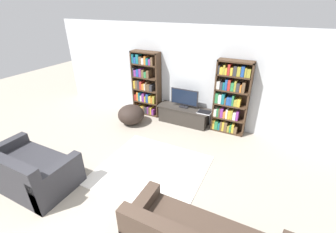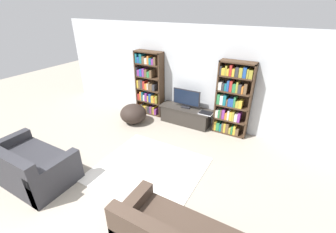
{
  "view_description": "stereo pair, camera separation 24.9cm",
  "coord_description": "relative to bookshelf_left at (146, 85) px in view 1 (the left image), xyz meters",
  "views": [
    {
      "loc": [
        2.03,
        -1.3,
        3.04
      ],
      "look_at": [
        -0.02,
        2.85,
        0.7
      ],
      "focal_mm": 24.0,
      "sensor_mm": 36.0,
      "label": 1
    },
    {
      "loc": [
        2.25,
        -1.18,
        3.04
      ],
      "look_at": [
        -0.02,
        2.85,
        0.7
      ],
      "focal_mm": 24.0,
      "sensor_mm": 36.0,
      "label": 2
    }
  ],
  "objects": [
    {
      "name": "bookshelf_left",
      "position": [
        0.0,
        0.0,
        0.0
      ],
      "size": [
        0.84,
        0.3,
        1.87
      ],
      "color": "#422D1E",
      "rests_on": "ground_plane"
    },
    {
      "name": "area_rug",
      "position": [
        1.47,
        -2.28,
        -0.9
      ],
      "size": [
        2.07,
        1.94,
        0.02
      ],
      "color": "white",
      "rests_on": "ground_plane"
    },
    {
      "name": "wall_back",
      "position": [
        1.33,
        0.18,
        0.39
      ],
      "size": [
        8.8,
        0.06,
        2.6
      ],
      "color": "silver",
      "rests_on": "ground_plane"
    },
    {
      "name": "tv_stand",
      "position": [
        1.26,
        -0.11,
        -0.67
      ],
      "size": [
        1.45,
        0.46,
        0.48
      ],
      "color": "#332D28",
      "rests_on": "ground_plane"
    },
    {
      "name": "bookshelf_right",
      "position": [
        2.46,
        -0.0,
        0.02
      ],
      "size": [
        0.84,
        0.3,
        1.87
      ],
      "color": "#422D1E",
      "rests_on": "ground_plane"
    },
    {
      "name": "beanbag_ottoman",
      "position": [
        -0.04,
        -0.78,
        -0.64
      ],
      "size": [
        0.73,
        0.73,
        0.54
      ],
      "primitive_type": "ellipsoid",
      "color": "#2D231E",
      "rests_on": "ground_plane"
    },
    {
      "name": "couch_left_sectional",
      "position": [
        -0.36,
        -3.59,
        -0.62
      ],
      "size": [
        1.69,
        0.97,
        0.85
      ],
      "color": "#2D2D33",
      "rests_on": "ground_plane"
    },
    {
      "name": "laptop",
      "position": [
        1.87,
        -0.18,
        -0.42
      ],
      "size": [
        0.36,
        0.26,
        0.03
      ],
      "color": "silver",
      "rests_on": "tv_stand"
    },
    {
      "name": "television",
      "position": [
        1.26,
        -0.08,
        -0.16
      ],
      "size": [
        0.77,
        0.16,
        0.51
      ],
      "color": "black",
      "rests_on": "tv_stand"
    }
  ]
}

